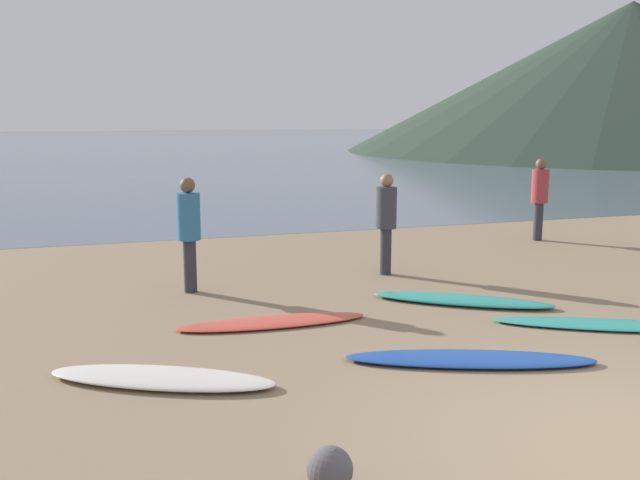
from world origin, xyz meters
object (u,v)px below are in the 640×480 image
object	(u,v)px
surfboard_1	(273,322)
surfboard_3	(462,300)
person_0	(540,192)
person_2	(189,225)
surfboard_4	(605,324)
surfboard_2	(470,359)
surfboard_0	(161,378)
person_1	(386,215)
beach_rock_near	(330,469)

from	to	relation	value
surfboard_1	surfboard_3	bearing A→B (deg)	5.16
person_0	surfboard_1	bearing A→B (deg)	-178.54
person_2	surfboard_4	bearing A→B (deg)	-2.76
surfboard_2	surfboard_3	size ratio (longest dim) A/B	1.07
surfboard_4	person_0	world-z (taller)	person_0
surfboard_4	person_2	bearing A→B (deg)	171.00
person_0	surfboard_3	bearing A→B (deg)	-165.13
person_2	surfboard_0	bearing A→B (deg)	-69.10
surfboard_1	surfboard_3	distance (m)	2.61
surfboard_1	surfboard_4	xyz separation A→B (m)	(3.67, -1.32, 0.00)
surfboard_1	person_2	xyz separation A→B (m)	(-0.70, 1.87, 0.92)
person_0	person_1	size ratio (longest dim) A/B	1.03
person_0	person_2	bearing A→B (deg)	166.09
surfboard_3	person_1	world-z (taller)	person_1
surfboard_4	person_1	size ratio (longest dim) A/B	1.63
surfboard_4	beach_rock_near	distance (m)	4.92
surfboard_1	person_1	world-z (taller)	person_1
person_2	surfboard_3	bearing A→B (deg)	5.72
surfboard_1	person_1	xyz separation A→B (m)	(2.34, 2.05, 0.89)
surfboard_3	person_0	size ratio (longest dim) A/B	1.46
surfboard_4	person_0	bearing A→B (deg)	89.48
person_2	beach_rock_near	distance (m)	5.71
surfboard_0	beach_rock_near	xyz separation A→B (m)	(0.86, -2.30, 0.11)
person_0	surfboard_0	bearing A→B (deg)	-175.44
person_2	beach_rock_near	bearing A→B (deg)	-55.45
person_2	person_1	bearing A→B (deg)	36.77
surfboard_0	person_2	distance (m)	3.55
surfboard_0	surfboard_3	bearing A→B (deg)	49.23
person_0	person_2	distance (m)	7.39
surfboard_2	person_0	distance (m)	7.63
surfboard_1	surfboard_2	xyz separation A→B (m)	(1.55, -1.90, 0.01)
surfboard_0	surfboard_4	distance (m)	5.11
surfboard_4	surfboard_3	bearing A→B (deg)	153.18
beach_rock_near	person_2	bearing A→B (deg)	91.13
surfboard_3	beach_rock_near	world-z (taller)	beach_rock_near
surfboard_3	person_1	xyz separation A→B (m)	(-0.27, 1.91, 0.88)
surfboard_2	surfboard_4	distance (m)	2.19
surfboard_0	person_0	size ratio (longest dim) A/B	1.35
surfboard_4	beach_rock_near	xyz separation A→B (m)	(-4.25, -2.46, 0.12)
surfboard_1	person_2	size ratio (longest dim) A/B	1.42
person_2	beach_rock_near	xyz separation A→B (m)	(0.11, -5.65, -0.79)
surfboard_1	surfboard_4	size ratio (longest dim) A/B	0.89
surfboard_4	beach_rock_near	size ratio (longest dim) A/B	8.21
surfboard_1	person_1	size ratio (longest dim) A/B	1.45
person_0	person_1	distance (m)	4.47
surfboard_1	person_1	bearing A→B (deg)	43.42
person_0	beach_rock_near	size ratio (longest dim) A/B	5.18
surfboard_4	person_2	xyz separation A→B (m)	(-4.36, 3.19, 0.91)
person_1	surfboard_1	bearing A→B (deg)	75.68
surfboard_2	surfboard_3	world-z (taller)	surfboard_3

